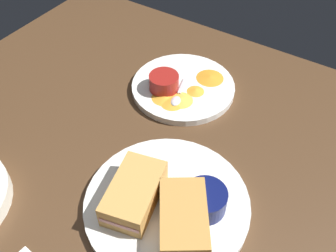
% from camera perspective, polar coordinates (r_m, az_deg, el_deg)
% --- Properties ---
extents(ground_plane, '(1.10, 1.10, 0.03)m').
position_cam_1_polar(ground_plane, '(0.74, -7.43, -8.00)').
color(ground_plane, '#4C331E').
extents(plate_sandwich_main, '(0.29, 0.29, 0.02)m').
position_cam_1_polar(plate_sandwich_main, '(0.68, -0.16, -11.63)').
color(plate_sandwich_main, white).
rests_on(plate_sandwich_main, ground_plane).
extents(sandwich_half_near, '(0.15, 0.10, 0.05)m').
position_cam_1_polar(sandwich_half_near, '(0.66, -5.09, -10.03)').
color(sandwich_half_near, tan).
rests_on(sandwich_half_near, plate_sandwich_main).
extents(sandwich_half_far, '(0.15, 0.14, 0.05)m').
position_cam_1_polar(sandwich_half_far, '(0.63, 2.35, -13.86)').
color(sandwich_half_far, '#C68C42').
rests_on(sandwich_half_far, plate_sandwich_main).
extents(ramekin_dark_sauce, '(0.07, 0.07, 0.04)m').
position_cam_1_polar(ramekin_dark_sauce, '(0.65, 5.66, -11.02)').
color(ramekin_dark_sauce, '#0C144C').
rests_on(ramekin_dark_sauce, plate_sandwich_main).
extents(spoon_by_dark_ramekin, '(0.02, 0.10, 0.01)m').
position_cam_1_polar(spoon_by_dark_ramekin, '(0.68, 1.15, -9.85)').
color(spoon_by_dark_ramekin, silver).
rests_on(spoon_by_dark_ramekin, plate_sandwich_main).
extents(plate_chips_companion, '(0.24, 0.24, 0.02)m').
position_cam_1_polar(plate_chips_companion, '(0.89, 2.30, 5.90)').
color(plate_chips_companion, white).
rests_on(plate_chips_companion, ground_plane).
extents(ramekin_light_gravy, '(0.07, 0.07, 0.04)m').
position_cam_1_polar(ramekin_light_gravy, '(0.86, -0.62, 6.70)').
color(ramekin_light_gravy, maroon).
rests_on(ramekin_light_gravy, plate_chips_companion).
extents(spoon_by_gravy_ramekin, '(0.10, 0.04, 0.01)m').
position_cam_1_polar(spoon_by_gravy_ramekin, '(0.84, 1.41, 4.37)').
color(spoon_by_gravy_ramekin, silver).
rests_on(spoon_by_gravy_ramekin, plate_chips_companion).
extents(plantain_chip_scatter, '(0.20, 0.14, 0.01)m').
position_cam_1_polar(plantain_chip_scatter, '(0.86, 2.74, 5.18)').
color(plantain_chip_scatter, orange).
rests_on(plantain_chip_scatter, plate_chips_companion).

